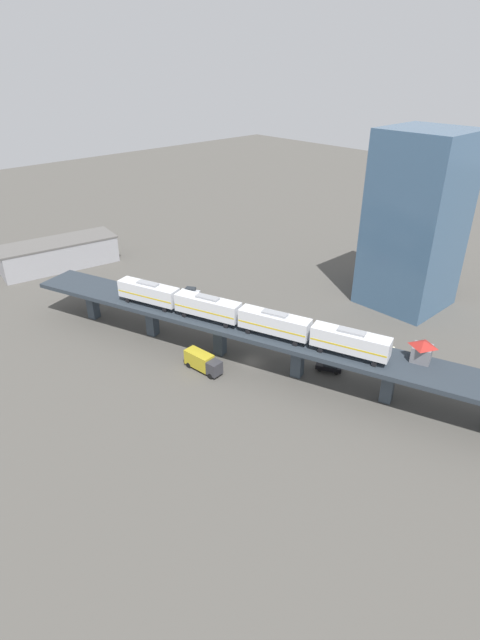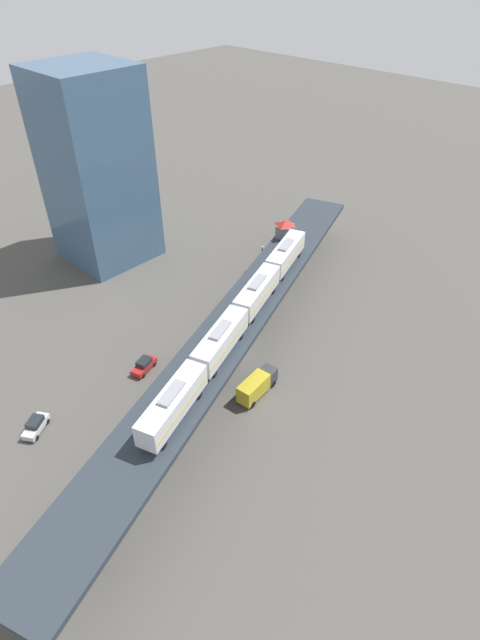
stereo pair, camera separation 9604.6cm
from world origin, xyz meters
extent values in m
plane|color=#4C4944|center=(0.00, 0.00, 0.00)|extent=(400.00, 400.00, 0.00)
cube|color=#283039|center=(0.00, 0.00, 6.83)|extent=(37.88, 89.73, 0.80)
cube|color=#333D47|center=(12.53, -36.40, 3.22)|extent=(2.29, 2.29, 6.43)
cube|color=#333D47|center=(7.65, -22.22, 3.22)|extent=(2.29, 2.29, 6.43)
cube|color=#333D47|center=(2.77, -8.04, 3.22)|extent=(2.29, 2.29, 6.43)
cube|color=#333D47|center=(-2.12, 6.15, 3.22)|extent=(2.29, 2.29, 6.43)
cube|color=#333D47|center=(-7.00, 20.33, 3.22)|extent=(2.29, 2.29, 6.43)
cube|color=#333D47|center=(-11.88, 34.51, 3.22)|extent=(2.29, 2.29, 6.43)
cube|color=silver|center=(4.29, -16.75, 9.77)|extent=(6.55, 12.26, 3.10)
cube|color=gold|center=(4.29, -16.75, 9.47)|extent=(6.51, 12.04, 0.24)
cube|color=gray|center=(4.29, -16.75, 11.50)|extent=(2.69, 4.43, 0.36)
cylinder|color=black|center=(4.53, -21.11, 7.65)|extent=(0.48, 0.87, 0.84)
cylinder|color=black|center=(6.78, -20.34, 7.65)|extent=(0.48, 0.87, 0.84)
cylinder|color=black|center=(1.79, -13.17, 7.65)|extent=(0.48, 0.87, 0.84)
cylinder|color=black|center=(4.04, -12.39, 7.65)|extent=(0.48, 0.87, 0.84)
cube|color=silver|center=(0.18, -4.84, 9.77)|extent=(6.55, 12.26, 3.10)
cube|color=gold|center=(0.18, -4.84, 9.47)|extent=(6.51, 12.04, 0.24)
cube|color=gray|center=(0.18, -4.84, 11.50)|extent=(2.69, 4.43, 0.36)
cylinder|color=black|center=(0.43, -9.20, 7.65)|extent=(0.48, 0.87, 0.84)
cylinder|color=black|center=(2.68, -8.42, 7.65)|extent=(0.48, 0.87, 0.84)
cylinder|color=black|center=(-2.31, -1.25, 7.65)|extent=(0.48, 0.87, 0.84)
cylinder|color=black|center=(-0.06, -0.48, 7.65)|extent=(0.48, 0.87, 0.84)
cube|color=silver|center=(-3.92, 7.08, 9.77)|extent=(6.55, 12.26, 3.10)
cube|color=gold|center=(-3.92, 7.08, 9.47)|extent=(6.51, 12.04, 0.24)
cube|color=gray|center=(-3.92, 7.08, 11.50)|extent=(2.69, 4.43, 0.36)
cylinder|color=black|center=(-3.67, 2.72, 7.65)|extent=(0.48, 0.87, 0.84)
cylinder|color=black|center=(-1.42, 3.49, 7.65)|extent=(0.48, 0.87, 0.84)
cylinder|color=black|center=(-6.41, 10.66, 7.65)|extent=(0.48, 0.87, 0.84)
cylinder|color=black|center=(-4.16, 11.43, 7.65)|extent=(0.48, 0.87, 0.84)
cube|color=silver|center=(-8.02, 18.99, 9.77)|extent=(6.55, 12.26, 3.10)
cube|color=gold|center=(-8.02, 18.99, 9.47)|extent=(6.51, 12.04, 0.24)
cube|color=gray|center=(-8.02, 18.99, 11.50)|extent=(2.69, 4.43, 0.36)
cylinder|color=black|center=(-7.78, 14.63, 7.65)|extent=(0.48, 0.87, 0.84)
cylinder|color=black|center=(-5.52, 15.41, 7.65)|extent=(0.48, 0.87, 0.84)
cylinder|color=black|center=(-10.51, 22.57, 7.65)|extent=(0.48, 0.87, 0.84)
cylinder|color=black|center=(-8.26, 23.35, 7.65)|extent=(0.48, 0.87, 0.84)
cube|color=slate|center=(11.13, -24.95, 8.48)|extent=(3.56, 3.56, 2.50)
pyramid|color=maroon|center=(11.13, -24.95, 10.18)|extent=(4.09, 4.09, 0.90)
cube|color=black|center=(7.85, -10.88, 0.73)|extent=(3.66, 4.73, 0.80)
cube|color=#1E2328|center=(7.92, -11.01, 1.51)|extent=(2.48, 2.71, 0.76)
cylinder|color=black|center=(7.77, -12.54, 0.33)|extent=(0.52, 0.70, 0.66)
cylinder|color=black|center=(9.28, -11.74, 0.33)|extent=(0.52, 0.70, 0.66)
cylinder|color=black|center=(6.43, -10.02, 0.33)|extent=(0.52, 0.70, 0.66)
cylinder|color=black|center=(7.94, -9.21, 0.33)|extent=(0.52, 0.70, 0.66)
cube|color=#AD1E1E|center=(7.96, 12.05, 0.73)|extent=(2.97, 4.73, 0.80)
cube|color=#1E2328|center=(8.00, 11.91, 1.51)|extent=(2.19, 2.57, 0.76)
cylinder|color=black|center=(7.54, 10.44, 0.33)|extent=(0.42, 0.70, 0.66)
cylinder|color=black|center=(9.18, 10.92, 0.33)|extent=(0.42, 0.70, 0.66)
cylinder|color=black|center=(6.73, 13.18, 0.33)|extent=(0.42, 0.70, 0.66)
cylinder|color=black|center=(8.37, 13.66, 0.33)|extent=(0.42, 0.70, 0.66)
cube|color=#B7BABF|center=(9.11, 29.35, 0.73)|extent=(3.85, 4.69, 0.80)
cube|color=#1E2328|center=(9.19, 29.22, 1.51)|extent=(2.55, 2.73, 0.76)
cylinder|color=black|center=(9.13, 27.68, 0.33)|extent=(0.55, 0.69, 0.66)
cylinder|color=black|center=(10.59, 28.58, 0.33)|extent=(0.55, 0.69, 0.66)
cylinder|color=black|center=(7.63, 30.12, 0.33)|extent=(0.55, 0.69, 0.66)
cylinder|color=black|center=(9.08, 31.02, 0.33)|extent=(0.55, 0.69, 0.66)
cube|color=#333338|center=(-7.64, 1.25, 1.65)|extent=(2.39, 2.21, 2.30)
cube|color=gold|center=(-8.00, 4.84, 1.85)|extent=(2.82, 5.41, 2.70)
cylinder|color=black|center=(-8.62, 1.15, 0.50)|extent=(0.45, 1.03, 1.00)
cylinder|color=black|center=(-6.65, 1.36, 0.50)|extent=(0.45, 1.03, 1.00)
cylinder|color=black|center=(-9.19, 6.28, 0.50)|extent=(0.45, 1.03, 1.00)
cylinder|color=black|center=(-7.13, 6.49, 0.50)|extent=(0.45, 1.03, 1.00)
cylinder|color=black|center=(12.19, -19.80, 3.25)|extent=(0.20, 0.20, 6.50)
sphere|color=beige|center=(12.19, -19.80, 6.72)|extent=(0.44, 0.44, 0.44)
cube|color=#3D5B7A|center=(41.17, -5.22, 18.00)|extent=(16.00, 16.00, 36.00)
camera|label=1|loc=(-52.29, -52.73, 48.21)|focal=28.00mm
camera|label=2|loc=(-41.03, 42.55, 52.83)|focal=28.00mm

